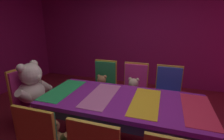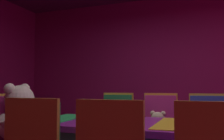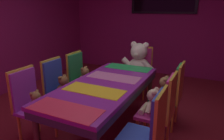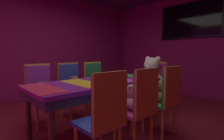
{
  "view_description": "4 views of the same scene",
  "coord_description": "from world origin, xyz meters",
  "px_view_note": "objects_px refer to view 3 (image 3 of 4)",
  "views": [
    {
      "loc": [
        -1.83,
        -0.46,
        1.68
      ],
      "look_at": [
        0.0,
        0.14,
        1.1
      ],
      "focal_mm": 26.86,
      "sensor_mm": 36.0,
      "label": 1
    },
    {
      "loc": [
        -2.27,
        -0.53,
        1.05
      ],
      "look_at": [
        -0.09,
        0.27,
        1.22
      ],
      "focal_mm": 40.73,
      "sensor_mm": 36.0,
      "label": 2
    },
    {
      "loc": [
        1.26,
        -2.35,
        1.72
      ],
      "look_at": [
        0.19,
        -0.17,
        1.0
      ],
      "focal_mm": 33.63,
      "sensor_mm": 36.0,
      "label": 3
    },
    {
      "loc": [
        2.01,
        -1.56,
        1.14
      ],
      "look_at": [
        0.15,
        0.14,
        0.91
      ],
      "focal_mm": 27.2,
      "sensor_mm": 36.0,
      "label": 4
    }
  ],
  "objects_px": {
    "teddy_left_2": "(85,76)",
    "teddy_left_0": "(36,102)",
    "teddy_left_1": "(64,86)",
    "chair_right_1": "(165,105)",
    "teddy_right_1": "(153,103)",
    "throne_chair": "(141,66)",
    "banquet_table": "(105,89)",
    "chair_left_0": "(28,98)",
    "chair_left_1": "(56,84)",
    "king_teddy_bear": "(138,61)",
    "chair_right_2": "(174,90)",
    "teddy_right_2": "(164,88)",
    "chair_left_2": "(78,74)",
    "chair_right_0": "(152,127)"
  },
  "relations": [
    {
      "from": "chair_left_0",
      "to": "chair_right_2",
      "type": "height_order",
      "value": "same"
    },
    {
      "from": "teddy_left_1",
      "to": "teddy_left_2",
      "type": "xyz_separation_m",
      "value": [
        0.02,
        0.55,
        -0.0
      ]
    },
    {
      "from": "teddy_left_2",
      "to": "teddy_left_0",
      "type": "bearing_deg",
      "value": -90.8
    },
    {
      "from": "chair_right_0",
      "to": "chair_right_2",
      "type": "xyz_separation_m",
      "value": [
        0.02,
        1.1,
        0.0
      ]
    },
    {
      "from": "teddy_right_1",
      "to": "teddy_left_1",
      "type": "bearing_deg",
      "value": 0.25
    },
    {
      "from": "chair_right_2",
      "to": "king_teddy_bear",
      "type": "xyz_separation_m",
      "value": [
        -0.83,
        0.82,
        0.13
      ]
    },
    {
      "from": "chair_left_0",
      "to": "chair_right_0",
      "type": "bearing_deg",
      "value": 1.1
    },
    {
      "from": "banquet_table",
      "to": "teddy_left_1",
      "type": "distance_m",
      "value": 0.69
    },
    {
      "from": "chair_left_0",
      "to": "chair_left_1",
      "type": "bearing_deg",
      "value": 91.11
    },
    {
      "from": "banquet_table",
      "to": "chair_right_1",
      "type": "relative_size",
      "value": 2.05
    },
    {
      "from": "teddy_left_0",
      "to": "teddy_left_1",
      "type": "relative_size",
      "value": 0.87
    },
    {
      "from": "banquet_table",
      "to": "chair_left_1",
      "type": "bearing_deg",
      "value": -179.07
    },
    {
      "from": "chair_right_2",
      "to": "teddy_right_2",
      "type": "height_order",
      "value": "chair_right_2"
    },
    {
      "from": "chair_left_0",
      "to": "teddy_right_2",
      "type": "xyz_separation_m",
      "value": [
        1.51,
        1.13,
        -0.0
      ]
    },
    {
      "from": "teddy_left_1",
      "to": "teddy_right_1",
      "type": "distance_m",
      "value": 1.36
    },
    {
      "from": "banquet_table",
      "to": "chair_left_0",
      "type": "bearing_deg",
      "value": -144.88
    },
    {
      "from": "chair_left_0",
      "to": "chair_left_2",
      "type": "height_order",
      "value": "same"
    },
    {
      "from": "chair_left_2",
      "to": "chair_right_0",
      "type": "xyz_separation_m",
      "value": [
        1.62,
        -1.09,
        0.0
      ]
    },
    {
      "from": "banquet_table",
      "to": "teddy_right_1",
      "type": "bearing_deg",
      "value": -0.66
    },
    {
      "from": "chair_right_2",
      "to": "chair_left_2",
      "type": "bearing_deg",
      "value": 0.46
    },
    {
      "from": "chair_left_2",
      "to": "teddy_right_1",
      "type": "bearing_deg",
      "value": -20.15
    },
    {
      "from": "chair_left_2",
      "to": "teddy_left_2",
      "type": "height_order",
      "value": "chair_left_2"
    },
    {
      "from": "teddy_left_2",
      "to": "teddy_right_1",
      "type": "relative_size",
      "value": 0.9
    },
    {
      "from": "king_teddy_bear",
      "to": "chair_left_1",
      "type": "bearing_deg",
      "value": -31.06
    },
    {
      "from": "teddy_left_1",
      "to": "king_teddy_bear",
      "type": "height_order",
      "value": "king_teddy_bear"
    },
    {
      "from": "chair_right_0",
      "to": "chair_right_1",
      "type": "height_order",
      "value": "same"
    },
    {
      "from": "teddy_left_0",
      "to": "teddy_left_2",
      "type": "height_order",
      "value": "teddy_left_2"
    },
    {
      "from": "teddy_left_1",
      "to": "throne_chair",
      "type": "relative_size",
      "value": 0.32
    },
    {
      "from": "teddy_left_0",
      "to": "chair_right_2",
      "type": "distance_m",
      "value": 1.89
    },
    {
      "from": "teddy_left_0",
      "to": "king_teddy_bear",
      "type": "xyz_separation_m",
      "value": [
        0.68,
        1.96,
        0.16
      ]
    },
    {
      "from": "teddy_left_0",
      "to": "chair_right_2",
      "type": "height_order",
      "value": "chair_right_2"
    },
    {
      "from": "teddy_left_0",
      "to": "chair_left_2",
      "type": "xyz_separation_m",
      "value": [
        -0.13,
        1.12,
        0.03
      ]
    },
    {
      "from": "chair_left_1",
      "to": "teddy_right_2",
      "type": "relative_size",
      "value": 2.99
    },
    {
      "from": "teddy_left_1",
      "to": "king_teddy_bear",
      "type": "xyz_separation_m",
      "value": [
        0.69,
        1.39,
        0.15
      ]
    },
    {
      "from": "chair_left_2",
      "to": "throne_chair",
      "type": "xyz_separation_m",
      "value": [
        0.81,
        1.01,
        0.0
      ]
    },
    {
      "from": "chair_left_2",
      "to": "chair_right_1",
      "type": "height_order",
      "value": "same"
    },
    {
      "from": "teddy_left_0",
      "to": "king_teddy_bear",
      "type": "height_order",
      "value": "king_teddy_bear"
    },
    {
      "from": "teddy_left_0",
      "to": "king_teddy_bear",
      "type": "relative_size",
      "value": 0.4
    },
    {
      "from": "chair_left_0",
      "to": "throne_chair",
      "type": "xyz_separation_m",
      "value": [
        0.83,
        2.12,
        0.0
      ]
    },
    {
      "from": "king_teddy_bear",
      "to": "teddy_right_2",
      "type": "bearing_deg",
      "value": 39.76
    },
    {
      "from": "teddy_left_0",
      "to": "chair_right_1",
      "type": "xyz_separation_m",
      "value": [
        1.5,
        0.57,
        0.03
      ]
    },
    {
      "from": "teddy_left_1",
      "to": "teddy_left_2",
      "type": "height_order",
      "value": "teddy_left_1"
    },
    {
      "from": "chair_left_0",
      "to": "chair_right_2",
      "type": "bearing_deg",
      "value": 34.32
    },
    {
      "from": "teddy_left_1",
      "to": "chair_right_1",
      "type": "relative_size",
      "value": 0.32
    },
    {
      "from": "chair_right_0",
      "to": "throne_chair",
      "type": "distance_m",
      "value": 2.24
    },
    {
      "from": "teddy_right_2",
      "to": "teddy_left_1",
      "type": "bearing_deg",
      "value": 22.27
    },
    {
      "from": "chair_left_1",
      "to": "chair_right_1",
      "type": "distance_m",
      "value": 1.66
    },
    {
      "from": "teddy_right_1",
      "to": "throne_chair",
      "type": "relative_size",
      "value": 0.35
    },
    {
      "from": "teddy_left_2",
      "to": "throne_chair",
      "type": "relative_size",
      "value": 0.31
    },
    {
      "from": "king_teddy_bear",
      "to": "teddy_right_1",
      "type": "bearing_deg",
      "value": 25.97
    }
  ]
}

